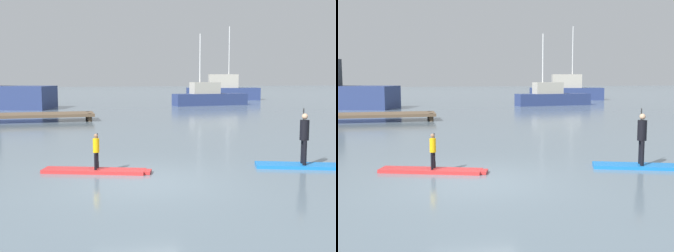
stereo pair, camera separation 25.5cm
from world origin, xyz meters
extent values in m
plane|color=slate|center=(0.00, 0.00, 0.00)|extent=(240.00, 240.00, 0.00)
cube|color=red|center=(-1.14, 1.43, 0.05)|extent=(3.02, 1.57, 0.10)
cube|color=red|center=(0.31, 0.91, 0.05)|extent=(0.37, 0.48, 0.09)
cylinder|color=black|center=(-1.04, 1.50, 0.35)|extent=(0.07, 0.07, 0.49)
cylinder|color=black|center=(-1.11, 1.30, 0.35)|extent=(0.07, 0.07, 0.49)
cylinder|color=#F2B20C|center=(-1.07, 1.40, 0.79)|extent=(0.23, 0.23, 0.41)
sphere|color=#8C664C|center=(-1.07, 1.40, 1.08)|extent=(0.12, 0.12, 0.12)
cylinder|color=black|center=(-1.02, 1.55, 0.61)|extent=(0.03, 0.03, 1.02)
cube|color=black|center=(-1.02, 1.55, 0.19)|extent=(0.08, 0.14, 0.18)
cube|color=blue|center=(5.37, 0.46, 0.05)|extent=(3.43, 1.90, 0.10)
cylinder|color=black|center=(5.19, 0.70, 0.47)|extent=(0.11, 0.11, 0.75)
cylinder|color=black|center=(5.08, 0.39, 0.47)|extent=(0.11, 0.11, 0.75)
cylinder|color=black|center=(5.13, 0.55, 1.15)|extent=(0.36, 0.36, 0.62)
sphere|color=tan|center=(5.13, 0.55, 1.57)|extent=(0.18, 0.18, 0.18)
cylinder|color=black|center=(5.21, 0.74, 0.95)|extent=(0.03, 0.03, 1.71)
cube|color=black|center=(5.21, 0.74, 0.19)|extent=(0.08, 0.14, 0.18)
cube|color=navy|center=(12.58, 29.34, 0.58)|extent=(7.64, 2.41, 1.15)
cube|color=#B2AD9E|center=(12.01, 29.28, 1.71)|extent=(2.91, 1.59, 1.12)
cylinder|color=silver|center=(11.46, 29.23, 4.61)|extent=(0.12, 0.12, 4.67)
cube|color=navy|center=(17.69, 38.90, 0.74)|extent=(9.21, 4.51, 1.48)
cube|color=#B2AD9E|center=(17.72, 38.89, 2.30)|extent=(3.85, 2.49, 1.64)
cylinder|color=silver|center=(18.41, 38.72, 6.01)|extent=(0.12, 0.12, 5.78)
cube|color=brown|center=(-4.11, 17.23, 0.40)|extent=(8.49, 2.45, 0.18)
cylinder|color=#473828|center=(-0.17, 16.31, 0.24)|extent=(0.28, 0.28, 0.49)
cylinder|color=#473828|center=(-0.17, 18.16, 0.24)|extent=(0.28, 0.28, 0.49)
camera|label=1|loc=(-2.13, -11.01, 2.74)|focal=46.13mm
camera|label=2|loc=(-1.88, -11.07, 2.74)|focal=46.13mm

